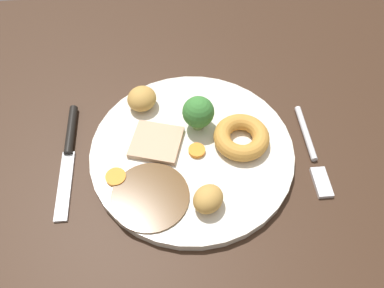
# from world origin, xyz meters

# --- Properties ---
(dining_table) EXTENTS (1.20, 0.84, 0.04)m
(dining_table) POSITION_xyz_m (0.00, 0.00, 0.02)
(dining_table) COLOR #382316
(dining_table) RESTS_ON ground
(dinner_plate) EXTENTS (0.28, 0.28, 0.01)m
(dinner_plate) POSITION_xyz_m (0.01, -0.02, 0.04)
(dinner_plate) COLOR silver
(dinner_plate) RESTS_ON dining_table
(gravy_pool) EXTENTS (0.10, 0.10, 0.00)m
(gravy_pool) POSITION_xyz_m (0.07, 0.05, 0.05)
(gravy_pool) COLOR #563819
(gravy_pool) RESTS_ON dinner_plate
(meat_slice_main) EXTENTS (0.08, 0.08, 0.01)m
(meat_slice_main) POSITION_xyz_m (0.06, -0.03, 0.05)
(meat_slice_main) COLOR tan
(meat_slice_main) RESTS_ON dinner_plate
(yorkshire_pudding) EXTENTS (0.08, 0.08, 0.02)m
(yorkshire_pudding) POSITION_xyz_m (-0.06, -0.03, 0.06)
(yorkshire_pudding) COLOR #C68938
(yorkshire_pudding) RESTS_ON dinner_plate
(roast_potato_left) EXTENTS (0.05, 0.05, 0.03)m
(roast_potato_left) POSITION_xyz_m (0.00, 0.06, 0.07)
(roast_potato_left) COLOR #BC8C42
(roast_potato_left) RESTS_ON dinner_plate
(roast_potato_right) EXTENTS (0.06, 0.06, 0.03)m
(roast_potato_right) POSITION_xyz_m (0.08, -0.11, 0.07)
(roast_potato_right) COLOR #BC8C42
(roast_potato_right) RESTS_ON dinner_plate
(carrot_coin_front) EXTENTS (0.03, 0.03, 0.00)m
(carrot_coin_front) POSITION_xyz_m (0.12, 0.02, 0.05)
(carrot_coin_front) COLOR orange
(carrot_coin_front) RESTS_ON dinner_plate
(carrot_coin_back) EXTENTS (0.02, 0.02, 0.01)m
(carrot_coin_back) POSITION_xyz_m (0.01, -0.02, 0.05)
(carrot_coin_back) COLOR orange
(carrot_coin_back) RESTS_ON dinner_plate
(broccoli_floret) EXTENTS (0.04, 0.04, 0.05)m
(broccoli_floret) POSITION_xyz_m (0.00, -0.06, 0.08)
(broccoli_floret) COLOR #8CB766
(broccoli_floret) RESTS_ON dinner_plate
(fork) EXTENTS (0.02, 0.15, 0.01)m
(fork) POSITION_xyz_m (-0.16, -0.01, 0.04)
(fork) COLOR silver
(fork) RESTS_ON dining_table
(knife) EXTENTS (0.02, 0.19, 0.01)m
(knife) POSITION_xyz_m (0.18, -0.04, 0.04)
(knife) COLOR black
(knife) RESTS_ON dining_table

